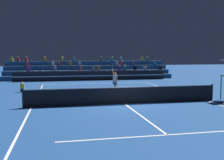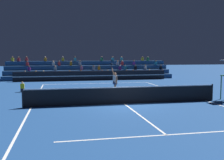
{
  "view_description": "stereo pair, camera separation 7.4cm",
  "coord_description": "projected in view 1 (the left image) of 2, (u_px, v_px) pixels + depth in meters",
  "views": [
    {
      "loc": [
        -3.97,
        -15.38,
        2.98
      ],
      "look_at": [
        0.04,
        4.0,
        1.1
      ],
      "focal_mm": 42.0,
      "sensor_mm": 36.0,
      "label": 1
    },
    {
      "loc": [
        -3.89,
        -15.4,
        2.98
      ],
      "look_at": [
        0.04,
        4.0,
        1.1
      ],
      "focal_mm": 42.0,
      "sensor_mm": 36.0,
      "label": 2
    }
  ],
  "objects": [
    {
      "name": "ground_plane",
      "position": [
        125.0,
        104.0,
        16.08
      ],
      "size": [
        120.0,
        120.0,
        0.0
      ],
      "primitive_type": "plane",
      "color": "navy"
    },
    {
      "name": "court_lines",
      "position": [
        125.0,
        104.0,
        16.08
      ],
      "size": [
        11.1,
        23.9,
        0.01
      ],
      "color": "white",
      "rests_on": "ground"
    },
    {
      "name": "tennis_net",
      "position": [
        125.0,
        95.0,
        16.03
      ],
      "size": [
        12.0,
        0.1,
        1.1
      ],
      "color": "black",
      "rests_on": "ground"
    },
    {
      "name": "sponsor_banner_wall",
      "position": [
        92.0,
        76.0,
        31.05
      ],
      "size": [
        18.0,
        0.26,
        1.1
      ],
      "color": "black",
      "rests_on": "ground"
    },
    {
      "name": "bleacher_stand",
      "position": [
        89.0,
        72.0,
        34.11
      ],
      "size": [
        20.91,
        3.8,
        2.83
      ],
      "color": "navy",
      "rests_on": "ground"
    },
    {
      "name": "ball_kid_courtside",
      "position": [
        22.0,
        88.0,
        21.21
      ],
      "size": [
        0.3,
        0.36,
        0.84
      ],
      "color": "black",
      "rests_on": "ground"
    },
    {
      "name": "tennis_player",
      "position": [
        115.0,
        82.0,
        19.29
      ],
      "size": [
        0.37,
        1.08,
        2.45
      ],
      "color": "#9E7051",
      "rests_on": "ground"
    },
    {
      "name": "tennis_ball",
      "position": [
        114.0,
        93.0,
        20.53
      ],
      "size": [
        0.07,
        0.07,
        0.07
      ],
      "primitive_type": "sphere",
      "color": "#C6DB33",
      "rests_on": "ground"
    }
  ]
}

